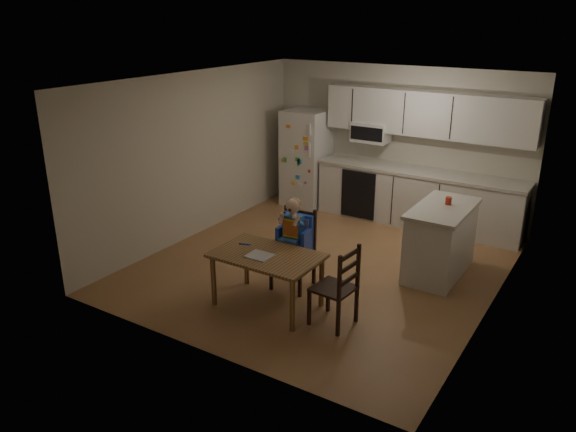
% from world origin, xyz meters
% --- Properties ---
extents(room, '(4.52, 5.01, 2.51)m').
position_xyz_m(room, '(0.00, 0.48, 1.25)').
color(room, '#9A6C40').
rests_on(room, ground).
extents(refrigerator, '(0.72, 0.70, 1.70)m').
position_xyz_m(refrigerator, '(-1.55, 2.15, 0.85)').
color(refrigerator, silver).
rests_on(refrigerator, ground).
extents(kitchen_run, '(3.37, 0.62, 2.15)m').
position_xyz_m(kitchen_run, '(0.50, 2.24, 0.88)').
color(kitchen_run, silver).
rests_on(kitchen_run, ground).
extents(kitchen_island, '(0.67, 1.28, 0.94)m').
position_xyz_m(kitchen_island, '(1.43, 0.58, 0.48)').
color(kitchen_island, silver).
rests_on(kitchen_island, ground).
extents(red_cup, '(0.08, 0.08, 0.10)m').
position_xyz_m(red_cup, '(1.45, 0.71, 0.99)').
color(red_cup, red).
rests_on(red_cup, kitchen_island).
extents(dining_table, '(1.24, 0.79, 0.66)m').
position_xyz_m(dining_table, '(-0.01, -1.35, 0.57)').
color(dining_table, brown).
rests_on(dining_table, ground).
extents(napkin, '(0.28, 0.25, 0.01)m').
position_xyz_m(napkin, '(-0.05, -1.44, 0.67)').
color(napkin, silver).
rests_on(napkin, dining_table).
extents(toddler_spoon, '(0.12, 0.06, 0.02)m').
position_xyz_m(toddler_spoon, '(-0.41, -1.26, 0.67)').
color(toddler_spoon, blue).
rests_on(toddler_spoon, dining_table).
extents(chair_booster, '(0.48, 0.48, 1.18)m').
position_xyz_m(chair_booster, '(-0.01, -0.73, 0.71)').
color(chair_booster, black).
rests_on(chair_booster, ground).
extents(chair_side, '(0.46, 0.46, 0.95)m').
position_xyz_m(chair_side, '(0.94, -1.31, 0.54)').
color(chair_side, black).
rests_on(chair_side, ground).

